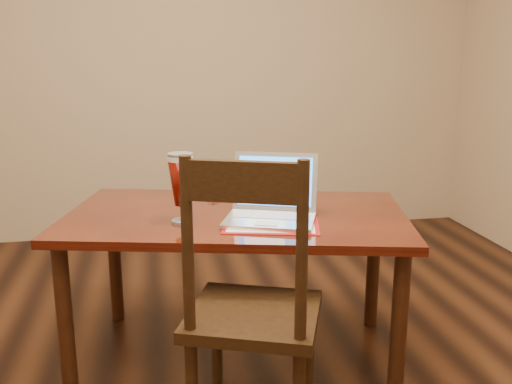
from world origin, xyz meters
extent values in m
cube|color=tan|center=(0.00, 2.50, 1.35)|extent=(4.50, 0.01, 2.70)
cube|color=#55190B|center=(0.14, 0.60, 0.67)|extent=(1.62, 1.14, 0.04)
cylinder|color=#33190C|center=(-0.58, 0.43, 0.32)|extent=(0.06, 0.06, 0.65)
cylinder|color=#33190C|center=(0.70, 0.12, 0.32)|extent=(0.06, 0.06, 0.65)
cylinder|color=#33190C|center=(-0.42, 1.08, 0.32)|extent=(0.06, 0.06, 0.65)
cylinder|color=#33190C|center=(0.86, 0.77, 0.32)|extent=(0.06, 0.06, 0.65)
cube|color=#A70F13|center=(0.26, 0.40, 0.69)|extent=(0.44, 0.36, 0.00)
cube|color=white|center=(0.26, 0.40, 0.69)|extent=(0.39, 0.31, 0.00)
cube|color=silver|center=(0.25, 0.42, 0.70)|extent=(0.42, 0.36, 0.02)
cube|color=#B3B3B7|center=(0.27, 0.47, 0.71)|extent=(0.32, 0.21, 0.00)
cube|color=#BABABF|center=(0.23, 0.36, 0.71)|extent=(0.11, 0.09, 0.00)
cube|color=silver|center=(0.31, 0.57, 0.83)|extent=(0.36, 0.19, 0.24)
cube|color=blue|center=(0.31, 0.56, 0.83)|extent=(0.32, 0.16, 0.20)
cube|color=white|center=(0.26, 0.58, 0.83)|extent=(0.18, 0.11, 0.17)
cylinder|color=silver|center=(-0.10, 0.50, 0.69)|extent=(0.09, 0.09, 0.01)
cylinder|color=silver|center=(-0.10, 0.50, 0.73)|extent=(0.02, 0.02, 0.06)
cylinder|color=white|center=(-0.10, 0.50, 0.95)|extent=(0.10, 0.10, 0.02)
cylinder|color=silver|center=(-0.10, 0.50, 0.97)|extent=(0.10, 0.10, 0.01)
cylinder|color=silver|center=(0.08, 0.92, 0.71)|extent=(0.06, 0.06, 0.04)
cylinder|color=silver|center=(0.23, 0.87, 0.71)|extent=(0.06, 0.06, 0.04)
cube|color=#331D0E|center=(0.12, 0.06, 0.46)|extent=(0.57, 0.56, 0.04)
cylinder|color=#331D0E|center=(0.01, 0.29, 0.22)|extent=(0.04, 0.04, 0.44)
cylinder|color=#331D0E|center=(0.35, 0.16, 0.22)|extent=(0.04, 0.04, 0.44)
cylinder|color=#331D0E|center=(-0.11, -0.03, 0.77)|extent=(0.04, 0.04, 0.58)
cylinder|color=#331D0E|center=(0.23, -0.16, 0.77)|extent=(0.04, 0.04, 0.58)
cube|color=#331D0E|center=(0.06, -0.10, 0.99)|extent=(0.35, 0.16, 0.13)
camera|label=1|loc=(-0.21, -1.76, 1.37)|focal=40.00mm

